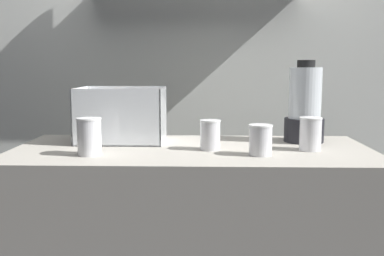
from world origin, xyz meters
name	(u,v)px	position (x,y,z in m)	size (l,w,h in m)	color
back_wall_unit	(196,58)	(0.00, 0.77, 1.26)	(2.60, 0.24, 2.50)	silver
carrot_display_bin	(125,125)	(-0.29, 0.15, 0.97)	(0.36, 0.25, 0.23)	white
blender_pitcher	(305,108)	(0.47, 0.17, 1.04)	(0.17, 0.17, 0.34)	black
juice_cup_beet_far_left	(89,139)	(-0.37, -0.14, 0.96)	(0.09, 0.09, 0.14)	white
juice_cup_mango_left	(210,137)	(0.07, -0.03, 0.95)	(0.08, 0.08, 0.12)	white
juice_cup_pomegranate_middle	(260,142)	(0.25, -0.13, 0.95)	(0.09, 0.09, 0.11)	white
juice_cup_pomegranate_right	(310,136)	(0.45, -0.03, 0.95)	(0.09, 0.09, 0.13)	white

